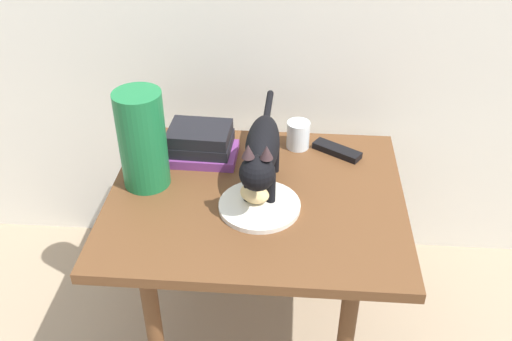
% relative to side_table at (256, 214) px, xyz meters
% --- Properties ---
extents(ground_plane, '(6.00, 6.00, 0.00)m').
position_rel_side_table_xyz_m(ground_plane, '(0.00, 0.00, -0.47)').
color(ground_plane, gray).
extents(side_table, '(0.81, 0.67, 0.54)m').
position_rel_side_table_xyz_m(side_table, '(0.00, 0.00, 0.00)').
color(side_table, brown).
rests_on(side_table, ground).
extents(plate, '(0.22, 0.22, 0.01)m').
position_rel_side_table_xyz_m(plate, '(0.01, -0.06, 0.07)').
color(plate, silver).
rests_on(plate, side_table).
extents(bread_roll, '(0.10, 0.09, 0.05)m').
position_rel_side_table_xyz_m(bread_roll, '(0.00, -0.05, 0.11)').
color(bread_roll, '#E0BC7A').
rests_on(bread_roll, plate).
extents(cat, '(0.10, 0.48, 0.23)m').
position_rel_side_table_xyz_m(cat, '(0.01, 0.01, 0.20)').
color(cat, black).
rests_on(cat, side_table).
extents(book_stack, '(0.21, 0.16, 0.10)m').
position_rel_side_table_xyz_m(book_stack, '(-0.18, 0.18, 0.11)').
color(book_stack, '#72337A').
rests_on(book_stack, side_table).
extents(green_vase, '(0.13, 0.13, 0.28)m').
position_rel_side_table_xyz_m(green_vase, '(-0.31, 0.03, 0.21)').
color(green_vase, '#196B38').
rests_on(green_vase, side_table).
extents(candle_jar, '(0.07, 0.07, 0.08)m').
position_rel_side_table_xyz_m(candle_jar, '(0.11, 0.25, 0.10)').
color(candle_jar, silver).
rests_on(candle_jar, side_table).
extents(tv_remote, '(0.15, 0.12, 0.02)m').
position_rel_side_table_xyz_m(tv_remote, '(0.23, 0.23, 0.08)').
color(tv_remote, black).
rests_on(tv_remote, side_table).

